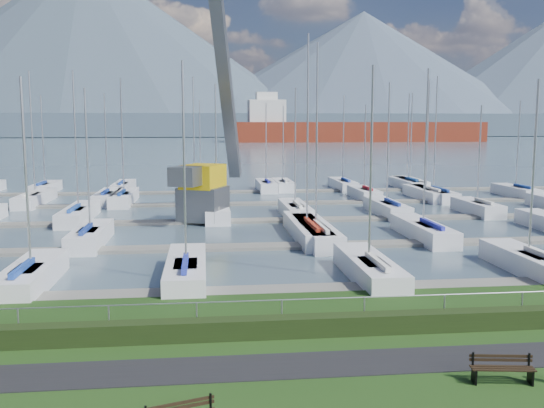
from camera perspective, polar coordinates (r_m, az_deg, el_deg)
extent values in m
cube|color=black|center=(19.45, 5.10, -14.78)|extent=(160.00, 2.00, 0.04)
cube|color=#495D6B|center=(280.73, -5.69, 6.07)|extent=(800.00, 540.00, 0.20)
cube|color=black|center=(21.72, 3.72, -11.36)|extent=(80.00, 0.70, 0.70)
cylinder|color=#92949A|center=(21.84, 3.56, -8.91)|extent=(80.00, 0.04, 0.04)
cube|color=#475868|center=(350.62, -5.86, 7.44)|extent=(900.00, 80.00, 12.00)
cone|color=#3F4D5C|center=(430.39, -17.10, 14.06)|extent=(340.00, 340.00, 115.00)
cone|color=#465466|center=(446.73, 8.55, 12.13)|extent=(300.00, 300.00, 85.00)
cube|color=gray|center=(27.92, 1.39, -8.22)|extent=(90.00, 1.60, 0.25)
cube|color=gray|center=(37.57, -0.68, -4.06)|extent=(90.00, 1.60, 0.25)
cube|color=gray|center=(47.37, -1.89, -1.60)|extent=(90.00, 1.60, 0.25)
cube|color=slate|center=(57.23, -2.68, 0.01)|extent=(90.00, 1.60, 0.25)
cube|color=slate|center=(67.14, -3.24, 1.15)|extent=(90.00, 1.60, 0.25)
cube|color=black|center=(15.70, -5.81, -17.97)|extent=(0.06, 0.06, 0.40)
cube|color=black|center=(15.52, -8.79, -18.46)|extent=(1.73, 0.59, 0.08)
cube|color=black|center=(15.47, -8.80, -18.06)|extent=(1.73, 0.59, 0.08)
cube|color=black|center=(18.98, 18.49, -15.05)|extent=(0.12, 0.40, 0.45)
cube|color=black|center=(18.98, 18.39, -13.66)|extent=(0.06, 0.06, 0.40)
cube|color=black|center=(19.48, 23.16, -14.68)|extent=(0.12, 0.40, 0.45)
cube|color=black|center=(19.48, 23.04, -13.33)|extent=(0.06, 0.06, 0.40)
cube|color=black|center=(19.00, 21.04, -14.42)|extent=(1.80, 0.37, 0.04)
cube|color=black|center=(19.13, 20.89, -14.25)|extent=(1.80, 0.37, 0.04)
cube|color=black|center=(19.26, 20.74, -14.09)|extent=(1.80, 0.37, 0.04)
cube|color=black|center=(19.25, 20.72, -13.57)|extent=(1.79, 0.31, 0.08)
cube|color=black|center=(19.20, 20.74, -13.23)|extent=(1.79, 0.31, 0.08)
cube|color=#515358|center=(47.18, -6.50, 0.06)|extent=(4.22, 4.22, 2.60)
cube|color=gold|center=(46.95, -6.54, 2.60)|extent=(3.75, 4.16, 1.80)
cube|color=#53545A|center=(51.53, -4.63, 13.10)|extent=(3.62, 11.14, 19.89)
cube|color=#56595D|center=(44.96, -8.07, 2.60)|extent=(2.71, 2.82, 1.40)
cube|color=maroon|center=(246.51, 7.84, 6.49)|extent=(102.44, 18.72, 10.00)
cube|color=silver|center=(240.47, -0.54, 8.32)|extent=(14.10, 14.10, 12.00)
cube|color=silver|center=(240.65, -0.54, 9.99)|extent=(8.06, 8.06, 4.00)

